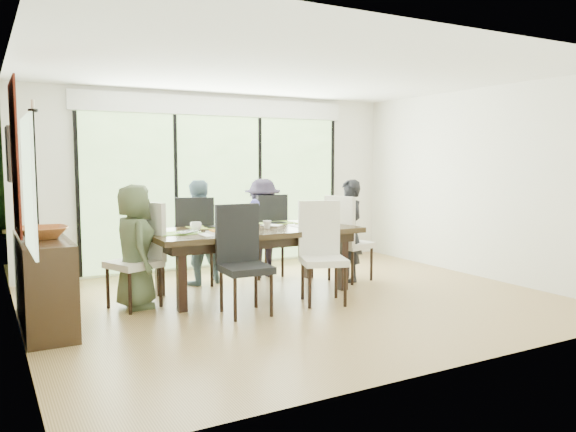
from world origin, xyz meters
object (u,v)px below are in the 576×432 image
chair_left_end (133,255)px  chair_far_right (262,235)px  chair_far_left (196,240)px  person_left_end (135,246)px  chair_near_right (324,253)px  cup_a (196,226)px  cup_b (267,225)px  person_right_end (349,230)px  chair_near_left (246,260)px  vase (255,223)px  sideboard (44,282)px  chair_right_end (351,238)px  bowl (43,233)px  person_far_right (263,228)px  table_top (253,231)px  cup_c (304,220)px  person_far_left (197,232)px  laptop (191,233)px

chair_left_end → chair_far_right: (2.05, 0.85, 0.00)m
chair_far_left → person_left_end: size_ratio=0.85×
chair_near_right → person_left_end: 2.17m
cup_a → cup_b: cup_a is taller
person_right_end → cup_b: size_ratio=12.90×
chair_near_left → vase: 1.11m
chair_near_left → cup_a: (-0.20, 1.02, 0.27)m
chair_near_right → sideboard: bearing=-172.3°
chair_right_end → chair_far_left: size_ratio=1.00×
chair_left_end → chair_far_right: 2.22m
vase → bowl: bearing=-170.6°
chair_far_right → person_right_end: bearing=129.0°
cup_a → person_right_end: bearing=-3.9°
person_far_right → chair_near_right: bearing=99.6°
person_right_end → sideboard: person_right_end is taller
person_far_right → bowl: (-3.02, -1.20, 0.26)m
cup_b → table_top: bearing=146.3°
chair_near_left → cup_b: chair_near_left is taller
chair_right_end → cup_c: (-0.70, 0.10, 0.27)m
cup_a → bowl: size_ratio=0.28×
chair_far_right → sideboard: size_ratio=0.75×
table_top → person_far_left: bearing=118.5°
chair_near_right → laptop: bearing=169.5°
chair_far_right → person_left_end: person_left_end is taller
chair_far_left → cup_a: 0.79m
chair_near_left → chair_right_end: bearing=25.6°
person_far_right → cup_a: 1.43m
table_top → chair_right_end: bearing=0.0°
person_left_end → laptop: (0.63, -0.10, 0.13)m
chair_near_left → vase: chair_near_left is taller
person_far_right → vase: bearing=68.7°
cup_a → sideboard: 1.87m
person_far_right → chair_far_right: bearing=-78.7°
chair_near_left → person_left_end: (-0.98, 0.87, 0.10)m
person_far_right → laptop: size_ratio=3.91×
chair_far_left → bowl: 2.39m
sideboard → table_top: bearing=6.2°
chair_far_right → bowl: (-3.02, -1.22, 0.37)m
cup_b → bowl: 2.63m
chair_near_right → person_right_end: person_right_end is taller
person_right_end → cup_b: bearing=-78.0°
table_top → chair_right_end: size_ratio=2.18×
cup_b → sideboard: bearing=-176.4°
person_far_left → chair_near_right: bearing=111.2°
chair_far_right → sideboard: bearing=11.7°
table_top → bowl: bearing=-171.5°
chair_left_end → chair_far_right: size_ratio=1.00×
person_left_end → chair_near_left: bearing=-129.0°
chair_right_end → chair_far_right: (-0.95, 0.85, 0.00)m
laptop → cup_a: size_ratio=2.66×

